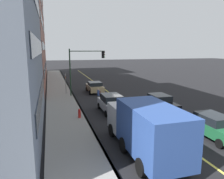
% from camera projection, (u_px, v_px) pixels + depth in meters
% --- Properties ---
extents(ground, '(200.00, 200.00, 0.00)m').
position_uv_depth(ground, '(125.00, 104.00, 23.75)').
color(ground, black).
extents(sidewalk_slab, '(80.00, 3.41, 0.15)m').
position_uv_depth(sidewalk_slab, '(64.00, 108.00, 21.87)').
color(sidewalk_slab, gray).
rests_on(sidewalk_slab, ground).
extents(curb_edge, '(80.00, 0.16, 0.15)m').
position_uv_depth(curb_edge, '(79.00, 107.00, 22.32)').
color(curb_edge, slate).
rests_on(curb_edge, ground).
extents(lane_stripe_center, '(80.00, 0.16, 0.01)m').
position_uv_depth(lane_stripe_center, '(125.00, 104.00, 23.75)').
color(lane_stripe_center, '#D8CC4C').
rests_on(lane_stripe_center, ground).
extents(building_glass_right, '(16.82, 12.32, 23.48)m').
position_uv_depth(building_glass_right, '(13.00, 22.00, 45.19)').
color(building_glass_right, brown).
rests_on(building_glass_right, ground).
extents(car_white, '(4.36, 2.04, 1.70)m').
position_uv_depth(car_white, '(112.00, 103.00, 20.63)').
color(car_white, silver).
rests_on(car_white, ground).
extents(car_tan, '(4.14, 2.05, 1.51)m').
position_uv_depth(car_tan, '(95.00, 87.00, 29.94)').
color(car_tan, tan).
rests_on(car_tan, ground).
extents(car_black, '(4.74, 2.04, 1.46)m').
position_uv_depth(car_black, '(160.00, 102.00, 21.63)').
color(car_black, black).
rests_on(car_black, ground).
extents(car_green, '(4.26, 1.89, 1.59)m').
position_uv_depth(car_green, '(214.00, 126.00, 14.56)').
color(car_green, '#1E6038').
rests_on(car_green, ground).
extents(truck_blue, '(7.22, 2.59, 3.02)m').
position_uv_depth(truck_blue, '(145.00, 127.00, 12.22)').
color(truck_blue, silver).
rests_on(truck_blue, ground).
extents(pedestrian_with_backpack, '(0.41, 0.39, 1.66)m').
position_uv_depth(pedestrian_with_backpack, '(99.00, 94.00, 24.25)').
color(pedestrian_with_backpack, '#383838').
rests_on(pedestrian_with_backpack, ground).
extents(traffic_light_mast, '(0.28, 4.63, 6.06)m').
position_uv_depth(traffic_light_mast, '(84.00, 64.00, 27.08)').
color(traffic_light_mast, '#1E3823').
rests_on(traffic_light_mast, ground).
extents(street_sign_post, '(0.60, 0.08, 2.89)m').
position_uv_depth(street_sign_post, '(66.00, 82.00, 28.25)').
color(street_sign_post, slate).
rests_on(street_sign_post, ground).
extents(fire_hydrant, '(0.24, 0.24, 0.94)m').
position_uv_depth(fire_hydrant, '(79.00, 114.00, 18.45)').
color(fire_hydrant, red).
rests_on(fire_hydrant, ground).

